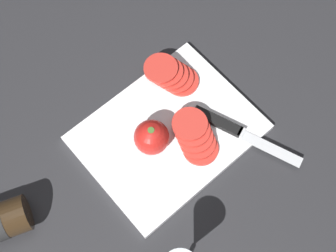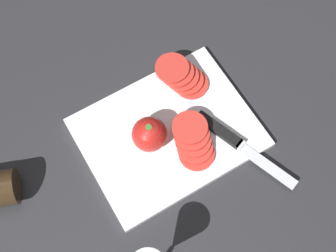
{
  "view_description": "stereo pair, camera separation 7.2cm",
  "coord_description": "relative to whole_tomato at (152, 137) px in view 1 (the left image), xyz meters",
  "views": [
    {
      "loc": [
        0.32,
        0.31,
        0.97
      ],
      "look_at": [
        0.05,
        0.01,
        0.05
      ],
      "focal_mm": 50.0,
      "sensor_mm": 36.0,
      "label": 1
    },
    {
      "loc": [
        0.26,
        0.35,
        0.97
      ],
      "look_at": [
        0.05,
        0.01,
        0.05
      ],
      "focal_mm": 50.0,
      "sensor_mm": 36.0,
      "label": 2
    }
  ],
  "objects": [
    {
      "name": "ground_plane",
      "position": [
        -0.1,
        -0.01,
        -0.05
      ],
      "size": [
        3.0,
        3.0,
        0.0
      ],
      "primitive_type": "plane",
      "color": "#28282B"
    },
    {
      "name": "tomato_slice_stack_far",
      "position": [
        -0.08,
        0.05,
        -0.02
      ],
      "size": [
        0.09,
        0.13,
        0.04
      ],
      "color": "red",
      "rests_on": "cutting_board"
    },
    {
      "name": "tomato_slice_stack_near",
      "position": [
        -0.14,
        -0.1,
        -0.02
      ],
      "size": [
        0.1,
        0.12,
        0.04
      ],
      "color": "red",
      "rests_on": "cutting_board"
    },
    {
      "name": "whole_tomato",
      "position": [
        0.0,
        0.0,
        0.0
      ],
      "size": [
        0.08,
        0.08,
        0.08
      ],
      "color": "red",
      "rests_on": "cutting_board"
    },
    {
      "name": "knife",
      "position": [
        -0.15,
        0.08,
        -0.03
      ],
      "size": [
        0.11,
        0.25,
        0.01
      ],
      "rotation": [
        0.0,
        0.0,
        1.93
      ],
      "color": "silver",
      "rests_on": "cutting_board"
    },
    {
      "name": "cutting_board",
      "position": [
        -0.05,
        0.0,
        -0.05
      ],
      "size": [
        0.38,
        0.29,
        0.02
      ],
      "color": "white",
      "rests_on": "ground_plane"
    }
  ]
}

